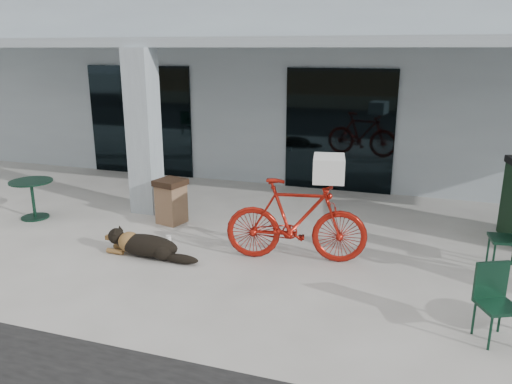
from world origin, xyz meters
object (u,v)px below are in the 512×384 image
(cafe_chair_far_a, at_px, (498,305))
(trash_receptacle, at_px, (171,201))
(bicycle, at_px, (296,220))
(cafe_table_near, at_px, (33,199))
(cafe_chair_far_b, at_px, (506,238))
(dog, at_px, (147,244))

(cafe_chair_far_a, height_order, trash_receptacle, cafe_chair_far_a)
(bicycle, relative_size, cafe_table_near, 2.71)
(cafe_table_near, height_order, cafe_chair_far_b, cafe_chair_far_b)
(cafe_table_near, relative_size, trash_receptacle, 0.95)
(bicycle, relative_size, dog, 1.75)
(bicycle, height_order, cafe_chair_far_b, bicycle)
(dog, xyz_separation_m, cafe_chair_far_b, (5.16, 1.24, 0.27))
(cafe_table_near, bearing_deg, bicycle, -3.81)
(cafe_chair_far_a, relative_size, cafe_chair_far_b, 0.91)
(cafe_table_near, distance_m, trash_receptacle, 2.66)
(cafe_table_near, bearing_deg, trash_receptacle, 12.65)
(dog, relative_size, cafe_table_near, 1.55)
(bicycle, distance_m, trash_receptacle, 2.75)
(bicycle, bearing_deg, trash_receptacle, 60.14)
(cafe_chair_far_a, bearing_deg, cafe_chair_far_b, 54.55)
(dog, bearing_deg, cafe_chair_far_b, 14.00)
(bicycle, height_order, trash_receptacle, bicycle)
(cafe_chair_far_a, xyz_separation_m, cafe_chair_far_b, (0.35, 2.08, 0.04))
(dog, height_order, cafe_chair_far_a, cafe_chair_far_a)
(dog, bearing_deg, cafe_chair_far_a, -9.47)
(cafe_table_near, xyz_separation_m, cafe_chair_far_a, (7.78, -1.79, 0.07))
(bicycle, relative_size, trash_receptacle, 2.58)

